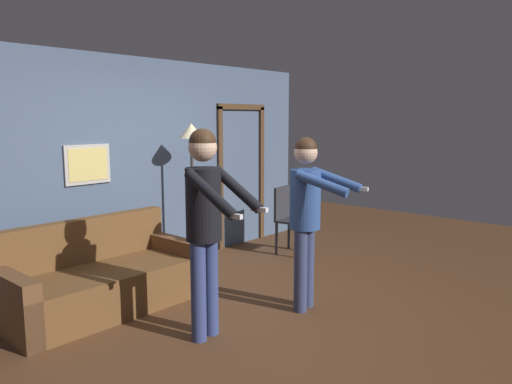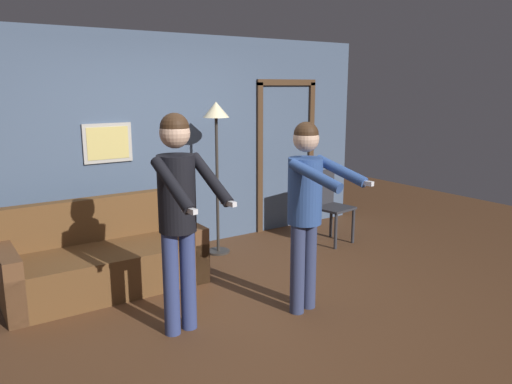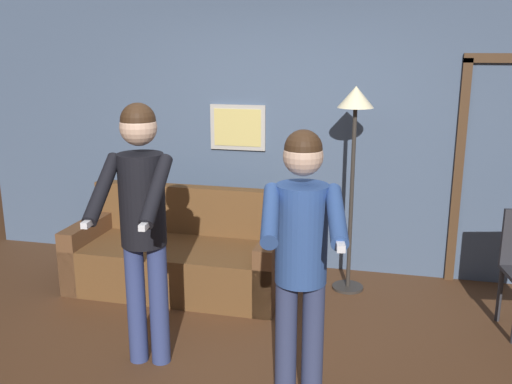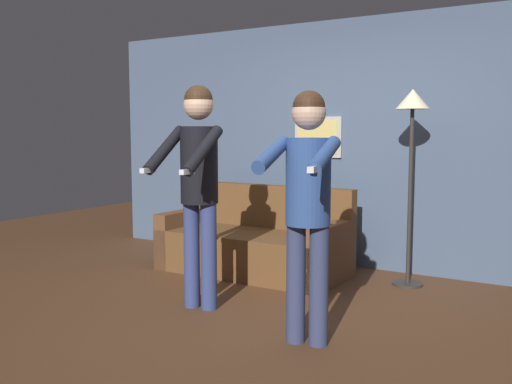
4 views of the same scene
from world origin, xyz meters
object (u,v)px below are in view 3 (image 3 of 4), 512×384
at_px(person_standing_left, 142,211).
at_px(person_standing_right, 301,247).
at_px(torchiere_lamp, 355,126).
at_px(couch, 180,258).

distance_m(person_standing_left, person_standing_right, 1.13).
relative_size(torchiere_lamp, person_standing_right, 1.07).
relative_size(couch, person_standing_right, 1.12).
bearing_deg(person_standing_right, couch, 131.14).
bearing_deg(torchiere_lamp, person_standing_right, -94.92).
xyz_separation_m(person_standing_left, person_standing_right, (1.09, -0.26, -0.07)).
relative_size(couch, torchiere_lamp, 1.05).
distance_m(couch, person_standing_right, 2.17).
distance_m(torchiere_lamp, person_standing_left, 2.04).
xyz_separation_m(couch, person_standing_left, (0.24, -1.27, 0.82)).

